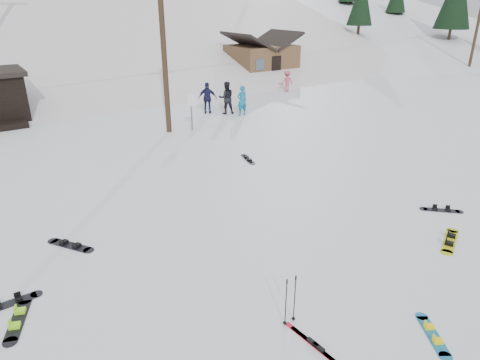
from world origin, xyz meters
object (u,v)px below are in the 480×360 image
cabin (261,60)px  hero_skis (316,346)px  hero_snowboard (433,335)px  utility_pole (163,34)px

cabin → hero_skis: (-16.77, -24.90, -1.46)m
cabin → hero_skis: 30.06m
hero_snowboard → utility_pole: bearing=26.5°
utility_pole → cabin: bearing=37.6°
utility_pole → hero_skis: 16.06m
utility_pole → cabin: 16.71m
cabin → hero_skis: cabin is taller
cabin → hero_snowboard: 29.83m
cabin → utility_pole: bearing=-142.4°
hero_snowboard → cabin: bearing=2.9°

